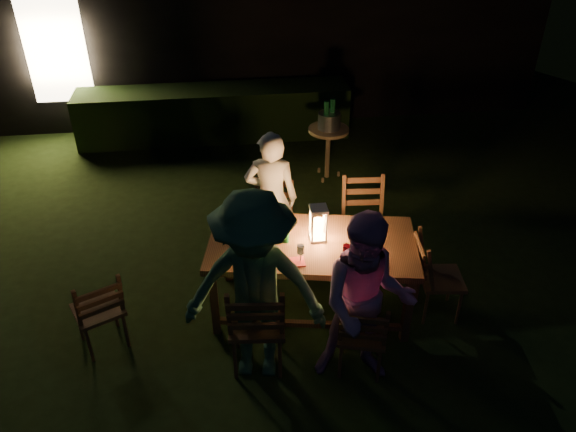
{
  "coord_description": "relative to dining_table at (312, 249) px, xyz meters",
  "views": [
    {
      "loc": [
        -0.41,
        -4.61,
        3.86
      ],
      "look_at": [
        0.16,
        -0.18,
        0.95
      ],
      "focal_mm": 35.0,
      "sensor_mm": 36.0,
      "label": 1
    }
  ],
  "objects": [
    {
      "name": "garden_envelope",
      "position": [
        -0.37,
        6.58,
        0.85
      ],
      "size": [
        40.0,
        40.0,
        3.2
      ],
      "color": "black",
      "rests_on": "ground"
    },
    {
      "name": "dining_table",
      "position": [
        0.0,
        0.0,
        0.0
      ],
      "size": [
        2.08,
        1.3,
        0.81
      ],
      "rotation": [
        0.0,
        0.0,
        -0.18
      ],
      "color": "#4E321A",
      "rests_on": "ground"
    },
    {
      "name": "chair_near_left",
      "position": [
        -0.58,
        -0.68,
        -0.41
      ],
      "size": [
        0.52,
        0.55,
        1.05
      ],
      "rotation": [
        0.0,
        0.0,
        -0.1
      ],
      "color": "#4E321A",
      "rests_on": "ground"
    },
    {
      "name": "chair_near_right",
      "position": [
        0.3,
        -0.84,
        -0.45
      ],
      "size": [
        0.51,
        0.53,
        0.9
      ],
      "rotation": [
        0.0,
        0.0,
        -0.28
      ],
      "color": "#4E321A",
      "rests_on": "ground"
    },
    {
      "name": "chair_far_left",
      "position": [
        -0.3,
        0.84,
        -0.44
      ],
      "size": [
        0.53,
        0.55,
        0.95
      ],
      "rotation": [
        0.0,
        0.0,
        2.87
      ],
      "color": "#4E321A",
      "rests_on": "ground"
    },
    {
      "name": "chair_far_right",
      "position": [
        0.68,
        0.66,
        -0.42
      ],
      "size": [
        0.49,
        0.52,
        1.02
      ],
      "rotation": [
        0.0,
        0.0,
        3.06
      ],
      "color": "#4E321A",
      "rests_on": "ground"
    },
    {
      "name": "chair_end",
      "position": [
        1.21,
        -0.23,
        -0.45
      ],
      "size": [
        0.49,
        0.46,
        0.93
      ],
      "rotation": [
        0.0,
        0.0,
        -1.69
      ],
      "color": "#4E321A",
      "rests_on": "ground"
    },
    {
      "name": "chair_spare",
      "position": [
        -1.97,
        -0.26,
        -0.45
      ],
      "size": [
        0.56,
        0.57,
        0.91
      ],
      "rotation": [
        0.0,
        0.0,
        0.45
      ],
      "color": "#4E321A",
      "rests_on": "ground"
    },
    {
      "name": "person_house_side",
      "position": [
        -0.29,
        0.89,
        0.04
      ],
      "size": [
        0.62,
        0.46,
        1.54
      ],
      "primitive_type": "imported",
      "rotation": [
        0.0,
        0.0,
        2.96
      ],
      "color": "white",
      "rests_on": "ground"
    },
    {
      "name": "person_opp_right",
      "position": [
        0.29,
        -0.89,
        0.09
      ],
      "size": [
        0.89,
        0.75,
        1.63
      ],
      "primitive_type": "imported",
      "rotation": [
        0.0,
        0.0,
        -0.18
      ],
      "color": "#B97FB6",
      "rests_on": "ground"
    },
    {
      "name": "person_opp_left",
      "position": [
        -0.59,
        -0.72,
        0.18
      ],
      "size": [
        1.27,
        0.87,
        1.8
      ],
      "primitive_type": "imported",
      "rotation": [
        0.0,
        0.0,
        -0.18
      ],
      "color": "#346945",
      "rests_on": "ground"
    },
    {
      "name": "lantern",
      "position": [
        0.06,
        0.04,
        0.24
      ],
      "size": [
        0.16,
        0.16,
        0.35
      ],
      "color": "white",
      "rests_on": "dining_table"
    },
    {
      "name": "plate_far_left",
      "position": [
        -0.5,
        0.32,
        0.09
      ],
      "size": [
        0.25,
        0.25,
        0.01
      ],
      "primitive_type": "cylinder",
      "color": "white",
      "rests_on": "dining_table"
    },
    {
      "name": "plate_near_left",
      "position": [
        -0.58,
        -0.12,
        0.09
      ],
      "size": [
        0.25,
        0.25,
        0.01
      ],
      "primitive_type": "cylinder",
      "color": "white",
      "rests_on": "dining_table"
    },
    {
      "name": "plate_far_right",
      "position": [
        0.48,
        0.13,
        0.09
      ],
      "size": [
        0.25,
        0.25,
        0.01
      ],
      "primitive_type": "cylinder",
      "color": "white",
      "rests_on": "dining_table"
    },
    {
      "name": "plate_near_right",
      "position": [
        0.4,
        -0.3,
        0.09
      ],
      "size": [
        0.25,
        0.25,
        0.01
      ],
      "primitive_type": "cylinder",
      "color": "white",
      "rests_on": "dining_table"
    },
    {
      "name": "wineglass_a",
      "position": [
        -0.24,
        0.33,
        0.17
      ],
      "size": [
        0.06,
        0.06,
        0.18
      ],
      "primitive_type": null,
      "color": "#59070F",
      "rests_on": "dining_table"
    },
    {
      "name": "wineglass_b",
      "position": [
        -0.73,
        0.01,
        0.17
      ],
      "size": [
        0.06,
        0.06,
        0.18
      ],
      "primitive_type": null,
      "color": "#59070F",
      "rests_on": "dining_table"
    },
    {
      "name": "wineglass_c",
      "position": [
        0.24,
        -0.33,
        0.17
      ],
      "size": [
        0.06,
        0.06,
        0.18
      ],
      "primitive_type": null,
      "color": "#59070F",
      "rests_on": "dining_table"
    },
    {
      "name": "wineglass_d",
      "position": [
        0.64,
        0.06,
        0.17
      ],
      "size": [
        0.06,
        0.06,
        0.18
      ],
      "primitive_type": null,
      "color": "#59070F",
      "rests_on": "dining_table"
    },
    {
      "name": "wineglass_e",
      "position": [
        -0.15,
        -0.28,
        0.17
      ],
      "size": [
        0.06,
        0.06,
        0.18
      ],
      "primitive_type": null,
      "color": "silver",
      "rests_on": "dining_table"
    },
    {
      "name": "bottle_table",
      "position": [
        -0.25,
        0.05,
        0.22
      ],
      "size": [
        0.07,
        0.07,
        0.28
      ],
      "primitive_type": "cylinder",
      "color": "#0F471E",
      "rests_on": "dining_table"
    },
    {
      "name": "napkin_left",
      "position": [
        -0.21,
        -0.29,
        0.09
      ],
      "size": [
        0.18,
        0.14,
        0.01
      ],
      "primitive_type": "cube",
      "color": "red",
      "rests_on": "dining_table"
    },
    {
      "name": "napkin_right",
      "position": [
        0.49,
        -0.4,
        0.09
      ],
      "size": [
        0.18,
        0.14,
        0.01
      ],
      "primitive_type": "cube",
      "color": "red",
      "rests_on": "dining_table"
    },
    {
      "name": "phone",
      "position": [
        -0.66,
        -0.18,
        0.08
      ],
      "size": [
        0.14,
        0.07,
        0.01
      ],
      "primitive_type": "cube",
      "color": "black",
      "rests_on": "dining_table"
    },
    {
      "name": "side_table",
      "position": [
        0.66,
        2.64,
        -0.07
      ],
      "size": [
        0.55,
        0.55,
        0.74
      ],
      "color": "olive",
      "rests_on": "ground"
    },
    {
      "name": "ice_bucket",
      "position": [
        0.66,
        2.64,
        0.12
      ],
      "size": [
        0.3,
        0.3,
        0.22
      ],
      "primitive_type": "cylinder",
      "color": "#A5A8AD",
      "rests_on": "side_table"
    },
    {
      "name": "bottle_bucket_a",
      "position": [
        0.61,
        2.6,
        0.17
      ],
      "size": [
        0.07,
        0.07,
        0.32
      ],
      "primitive_type": "cylinder",
      "color": "#0F471E",
      "rests_on": "side_table"
    },
    {
      "name": "bottle_bucket_b",
      "position": [
        0.71,
        2.68,
        0.17
      ],
      "size": [
        0.07,
        0.07,
        0.32
      ],
      "primitive_type": "cylinder",
      "color": "#0F471E",
      "rests_on": "side_table"
    }
  ]
}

